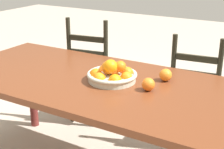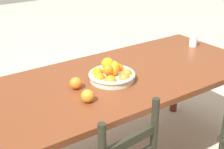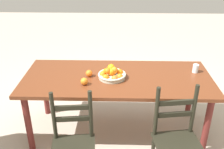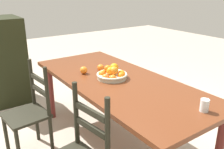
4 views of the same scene
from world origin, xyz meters
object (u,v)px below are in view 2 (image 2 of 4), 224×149
Objects in this scene: dining_table at (117,87)px; orange_loose_0 at (76,83)px; fruit_bowl at (112,74)px; drinking_glass at (193,41)px; orange_loose_1 at (88,96)px.

orange_loose_0 is at bearing 0.07° from dining_table.
drinking_glass is at bearing -170.31° from fruit_bowl.
fruit_bowl is 4.09× the size of orange_loose_0.
orange_loose_0 is at bearing -98.94° from orange_loose_1.
dining_table is 27.70× the size of orange_loose_0.
orange_loose_1 is at bearing 30.27° from fruit_bowl.
dining_table is 0.89m from drinking_glass.
fruit_bowl is 4.00× the size of orange_loose_1.
orange_loose_1 is at bearing 81.06° from orange_loose_0.
fruit_bowl is (0.06, 0.02, 0.12)m from dining_table.
drinking_glass is (-1.18, -0.13, 0.01)m from orange_loose_0.
drinking_glass is at bearing -171.27° from dining_table.
dining_table is at bearing -150.92° from orange_loose_1.
dining_table is 0.40m from orange_loose_1.
dining_table is 21.83× the size of drinking_glass.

